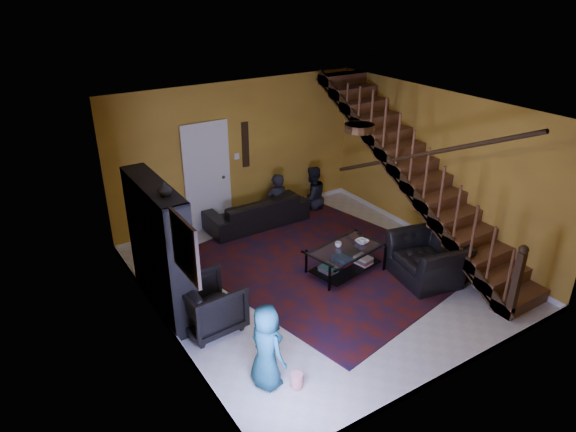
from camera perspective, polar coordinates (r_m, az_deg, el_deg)
name	(u,v)px	position (r m, az deg, el deg)	size (l,w,h in m)	color
floor	(319,278)	(8.59, 3.42, -6.87)	(5.50, 5.50, 0.00)	beige
room	(211,263)	(9.00, -8.53, -5.16)	(5.50, 5.50, 5.50)	gold
staircase	(420,175)	(9.27, 14.41, 4.48)	(0.95, 5.02, 3.18)	brown
bookshelf	(160,250)	(7.64, -13.99, -3.70)	(0.35, 1.80, 2.00)	black
door	(207,178)	(9.96, -8.95, 4.15)	(0.82, 0.05, 2.05)	silver
framed_picture	(185,248)	(5.96, -11.38, -3.48)	(0.04, 0.74, 0.74)	#9A301C
wall_hanging	(245,145)	(10.14, -4.75, 7.89)	(0.14, 0.03, 0.90)	black
ceiling_fixture	(359,128)	(6.90, 7.94, 9.68)	(0.40, 0.40, 0.10)	#3F2814
rug	(325,262)	(9.03, 4.15, -5.10)	(3.60, 4.11, 0.02)	#40100B
sofa	(257,211)	(10.22, -3.51, 0.55)	(2.04, 0.80, 0.60)	black
armchair_left	(210,305)	(7.36, -8.63, -9.74)	(0.81, 0.83, 0.75)	black
armchair_right	(428,259)	(8.70, 15.29, -4.61)	(1.12, 0.98, 0.73)	black
person_adult_a	(277,206)	(10.51, -1.26, 1.07)	(0.52, 0.34, 1.42)	black
person_adult_b	(312,198)	(10.95, 2.67, 2.04)	(0.68, 0.53, 1.40)	black
person_child	(266,347)	(6.28, -2.41, -14.34)	(0.55, 0.36, 1.13)	#174A58
coffee_table	(346,259)	(8.65, 6.42, -4.72)	(1.33, 0.93, 0.46)	black
cup_a	(338,245)	(8.56, 5.60, -3.18)	(0.11, 0.11, 0.09)	#999999
cup_b	(363,241)	(8.71, 8.31, -2.79)	(0.10, 0.10, 0.09)	#999999
bowl	(362,242)	(8.73, 8.22, -2.85)	(0.21, 0.21, 0.05)	#999999
vase	(165,189)	(6.72, -13.54, 2.97)	(0.18, 0.18, 0.19)	#999999
popcorn_bucket	(297,380)	(6.54, 0.97, -17.75)	(0.16, 0.16, 0.18)	red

